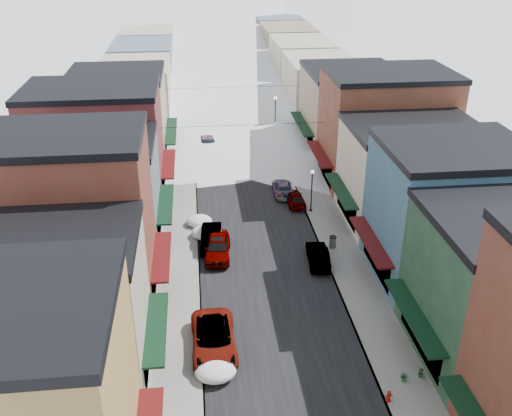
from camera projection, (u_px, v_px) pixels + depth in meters
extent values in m
cube|color=black|center=(231.00, 123.00, 77.32)|extent=(10.00, 160.00, 0.01)
cube|color=gray|center=(182.00, 124.00, 76.65)|extent=(3.20, 160.00, 0.15)
cube|color=gray|center=(279.00, 121.00, 77.93)|extent=(3.20, 160.00, 0.15)
cube|color=slate|center=(194.00, 124.00, 76.80)|extent=(0.10, 160.00, 0.15)
cube|color=slate|center=(268.00, 121.00, 77.78)|extent=(0.10, 160.00, 0.15)
cube|color=#B9B295|center=(53.00, 316.00, 31.72)|extent=(10.00, 8.00, 9.00)
cube|color=black|center=(38.00, 242.00, 29.61)|extent=(10.20, 8.20, 0.50)
cube|color=black|center=(156.00, 328.00, 32.84)|extent=(1.20, 6.80, 0.15)
cube|color=brown|center=(67.00, 225.00, 38.13)|extent=(11.00, 8.00, 12.00)
cube|color=black|center=(52.00, 137.00, 35.36)|extent=(11.20, 8.20, 0.50)
cube|color=#4F0D0D|center=(162.00, 256.00, 39.97)|extent=(1.20, 6.80, 0.15)
cube|color=slate|center=(96.00, 195.00, 46.53)|extent=(10.00, 9.00, 8.50)
cube|color=black|center=(88.00, 143.00, 44.54)|extent=(10.20, 9.20, 0.50)
cube|color=black|center=(166.00, 204.00, 47.54)|extent=(1.20, 7.65, 0.15)
cube|color=maroon|center=(97.00, 146.00, 54.01)|extent=(12.00, 9.00, 10.50)
cube|color=black|center=(89.00, 89.00, 51.57)|extent=(12.20, 9.20, 0.50)
cube|color=#4F0D0D|center=(169.00, 164.00, 55.56)|extent=(1.20, 7.65, 0.15)
cube|color=tan|center=(119.00, 119.00, 63.24)|extent=(10.00, 11.00, 9.50)
cube|color=black|center=(114.00, 74.00, 61.02)|extent=(10.20, 11.20, 0.50)
cube|color=black|center=(171.00, 131.00, 64.47)|extent=(1.20, 9.35, 0.15)
cube|color=#20432B|center=(508.00, 291.00, 33.85)|extent=(10.00, 9.00, 9.00)
cube|color=black|center=(414.00, 315.00, 33.88)|extent=(1.20, 7.65, 0.15)
cube|color=#36627B|center=(447.00, 215.00, 41.64)|extent=(10.00, 9.00, 10.00)
cube|color=black|center=(458.00, 148.00, 39.31)|extent=(10.20, 9.20, 0.50)
cube|color=#4F0D0D|center=(370.00, 241.00, 41.90)|extent=(1.20, 7.65, 0.15)
cube|color=beige|center=(410.00, 176.00, 50.04)|extent=(11.00, 9.00, 8.50)
cube|color=black|center=(416.00, 127.00, 48.05)|extent=(11.20, 9.20, 0.50)
cube|color=black|center=(341.00, 190.00, 49.91)|extent=(1.20, 7.65, 0.15)
cube|color=brown|center=(385.00, 130.00, 57.56)|extent=(12.00, 9.00, 11.00)
cube|color=black|center=(391.00, 73.00, 55.00)|extent=(12.20, 9.20, 0.50)
cube|color=#4F0D0D|center=(320.00, 154.00, 57.93)|extent=(1.20, 7.65, 0.15)
cube|color=#998464|center=(349.00, 111.00, 66.81)|extent=(10.00, 11.00, 9.00)
cube|color=black|center=(352.00, 71.00, 64.70)|extent=(10.20, 11.20, 0.50)
cube|color=black|center=(302.00, 124.00, 66.84)|extent=(1.20, 9.35, 0.15)
cube|color=gray|center=(136.00, 93.00, 76.11)|extent=(9.00, 13.00, 8.00)
cube|color=gray|center=(320.00, 88.00, 78.55)|extent=(9.00, 13.00, 8.00)
cube|color=gray|center=(143.00, 69.00, 88.58)|extent=(9.00, 13.00, 8.00)
cube|color=gray|center=(302.00, 66.00, 91.02)|extent=(9.00, 13.00, 8.00)
cube|color=gray|center=(149.00, 52.00, 101.06)|extent=(9.00, 13.00, 8.00)
cube|color=gray|center=(288.00, 49.00, 103.49)|extent=(9.00, 13.00, 8.00)
cube|color=gray|center=(153.00, 38.00, 113.53)|extent=(9.00, 13.00, 8.00)
cube|color=gray|center=(277.00, 36.00, 115.96)|extent=(9.00, 13.00, 8.00)
cylinder|color=black|center=(244.00, 125.00, 56.75)|extent=(16.40, 0.04, 0.04)
cylinder|color=black|center=(233.00, 87.00, 70.12)|extent=(16.40, 0.04, 0.04)
imported|color=white|center=(214.00, 340.00, 35.55)|extent=(2.82, 5.95, 1.64)
imported|color=gray|center=(218.00, 247.00, 45.77)|extent=(2.39, 5.05, 1.67)
imported|color=black|center=(211.00, 238.00, 47.30)|extent=(1.95, 4.69, 1.51)
imported|color=#AEB0B7|center=(208.00, 145.00, 67.15)|extent=(2.94, 5.99, 1.68)
imported|color=black|center=(318.00, 255.00, 44.84)|extent=(1.84, 4.44, 1.43)
imported|color=#92959A|center=(295.00, 198.00, 54.46)|extent=(1.80, 4.05, 1.35)
imported|color=black|center=(283.00, 188.00, 56.57)|extent=(2.07, 4.68, 1.33)
imported|color=#A7AAAF|center=(228.00, 138.00, 69.63)|extent=(2.15, 4.31, 1.41)
imported|color=silver|center=(239.00, 116.00, 77.89)|extent=(2.34, 5.02, 1.39)
cylinder|color=#B11309|center=(388.00, 400.00, 31.85)|extent=(0.31, 0.31, 0.09)
cylinder|color=#B11309|center=(389.00, 397.00, 31.75)|extent=(0.22, 0.22, 0.55)
sphere|color=#B11309|center=(389.00, 393.00, 31.61)|extent=(0.24, 0.24, 0.24)
cylinder|color=#B11309|center=(389.00, 396.00, 31.71)|extent=(0.41, 0.09, 0.09)
cylinder|color=slate|center=(333.00, 242.00, 46.88)|extent=(0.56, 0.56, 0.96)
cylinder|color=black|center=(333.00, 237.00, 46.66)|extent=(0.60, 0.60, 0.06)
cylinder|color=black|center=(311.00, 210.00, 53.17)|extent=(0.28, 0.28, 0.09)
cylinder|color=black|center=(312.00, 192.00, 52.35)|extent=(0.11, 0.11, 3.77)
sphere|color=white|center=(312.00, 172.00, 51.45)|extent=(0.34, 0.34, 0.34)
cylinder|color=black|center=(275.00, 134.00, 72.72)|extent=(0.34, 0.34, 0.11)
cylinder|color=black|center=(275.00, 117.00, 71.74)|extent=(0.14, 0.14, 4.54)
sphere|color=white|center=(275.00, 98.00, 70.65)|extent=(0.41, 0.41, 0.41)
imported|color=#306C35|center=(404.00, 377.00, 33.16)|extent=(0.59, 0.54, 0.56)
imported|color=#284D23|center=(421.00, 373.00, 33.42)|extent=(0.37, 0.37, 0.60)
ellipsoid|color=white|center=(216.00, 371.00, 33.49)|extent=(2.47, 2.09, 1.04)
ellipsoid|color=white|center=(218.00, 360.00, 34.69)|extent=(1.05, 0.95, 0.53)
ellipsoid|color=white|center=(207.00, 232.00, 48.58)|extent=(2.59, 2.19, 1.10)
ellipsoid|color=white|center=(209.00, 228.00, 49.79)|extent=(1.11, 1.00, 0.55)
ellipsoid|color=white|center=(199.00, 221.00, 50.56)|extent=(2.31, 1.95, 0.98)
ellipsoid|color=white|center=(201.00, 217.00, 51.75)|extent=(0.99, 0.89, 0.49)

